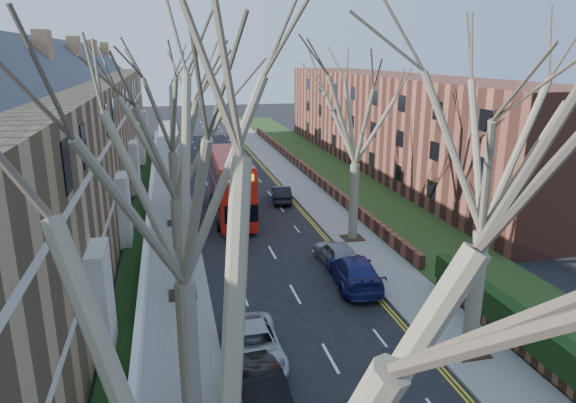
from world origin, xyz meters
TOP-DOWN VIEW (x-y plane):
  - pavement_left at (-6.00, 39.00)m, footprint 3.00×102.00m
  - pavement_right at (6.00, 39.00)m, footprint 3.00×102.00m
  - terrace_left at (-13.65, 31.00)m, footprint 9.70×78.00m
  - flats_right at (17.46, 43.00)m, footprint 13.97×54.00m
  - front_wall_left at (-7.65, 31.00)m, footprint 0.30×78.00m
  - grass_verge_right at (10.50, 39.00)m, footprint 6.00×102.00m
  - tree_left_near at (-5.70, -4.00)m, footprint 9.80×9.80m
  - tree_left_mid at (-5.70, 6.00)m, footprint 10.50×10.50m
  - tree_left_far at (-5.70, 16.00)m, footprint 10.15×10.15m
  - tree_left_dist at (-5.70, 28.00)m, footprint 10.50×10.50m
  - tree_right_mid at (5.70, 8.00)m, footprint 10.50×10.50m
  - tree_right_far at (5.70, 22.00)m, footprint 10.15×10.15m
  - double_decker_bus at (-1.49, 29.39)m, footprint 2.97×11.12m
  - car_left_mid at (-3.36, 6.18)m, footprint 2.06×4.82m
  - car_left_far at (-3.05, 9.65)m, footprint 2.24×4.78m
  - car_right_near at (3.38, 15.44)m, footprint 2.76×5.65m
  - car_right_mid at (3.32, 18.14)m, footprint 1.97×4.45m
  - car_right_far at (3.06, 32.16)m, footprint 1.97×4.31m

SIDE VIEW (x-z plane):
  - pavement_left at x=-6.00m, z-range 0.00..0.12m
  - pavement_right at x=6.00m, z-range 0.00..0.12m
  - grass_verge_right at x=10.50m, z-range 0.12..0.18m
  - front_wall_left at x=-7.65m, z-range 0.12..1.12m
  - car_left_far at x=-3.05m, z-range 0.00..1.32m
  - car_right_far at x=3.06m, z-range 0.00..1.37m
  - car_right_mid at x=3.32m, z-range 0.00..1.49m
  - car_left_mid at x=-3.36m, z-range 0.00..1.55m
  - car_right_near at x=3.38m, z-range 0.00..1.58m
  - double_decker_bus at x=-1.49m, z-range -0.04..4.59m
  - flats_right at x=17.46m, z-range -0.02..9.98m
  - terrace_left at x=-13.65m, z-range -1.27..12.33m
  - tree_left_near at x=-5.70m, z-range 2.06..15.79m
  - tree_left_far at x=-5.70m, z-range 2.13..16.35m
  - tree_right_far at x=5.70m, z-range 2.13..16.35m
  - tree_left_mid at x=-5.70m, z-range 2.20..16.91m
  - tree_right_mid at x=5.70m, z-range 2.20..16.91m
  - tree_left_dist at x=-5.70m, z-range 2.20..16.91m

